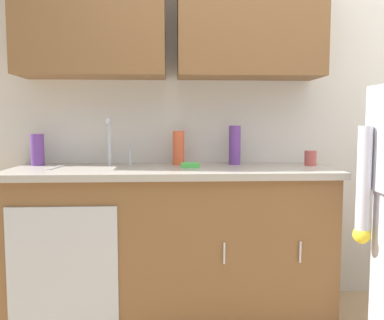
# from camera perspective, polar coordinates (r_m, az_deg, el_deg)

# --- Properties ---
(kitchen_wall_with_uppers) EXTENTS (4.80, 0.44, 2.70)m
(kitchen_wall_with_uppers) POSITION_cam_1_polar(r_m,az_deg,el_deg) (2.88, 5.55, 10.33)
(kitchen_wall_with_uppers) COLOR beige
(kitchen_wall_with_uppers) RESTS_ON ground
(counter_cabinet) EXTENTS (1.90, 0.62, 0.90)m
(counter_cabinet) POSITION_cam_1_polar(r_m,az_deg,el_deg) (2.65, -2.76, -11.64)
(counter_cabinet) COLOR brown
(counter_cabinet) RESTS_ON ground
(countertop) EXTENTS (1.96, 0.66, 0.04)m
(countertop) POSITION_cam_1_polar(r_m,az_deg,el_deg) (2.56, -2.74, -1.49)
(countertop) COLOR #A8A093
(countertop) RESTS_ON counter_cabinet
(sink) EXTENTS (0.50, 0.36, 0.35)m
(sink) POSITION_cam_1_polar(r_m,az_deg,el_deg) (2.59, -10.78, -1.37)
(sink) COLOR #B7BABF
(sink) RESTS_ON counter_cabinet
(bottle_dish_liquid) EXTENTS (0.08, 0.08, 0.20)m
(bottle_dish_liquid) POSITION_cam_1_polar(r_m,az_deg,el_deg) (2.85, -20.42, 1.33)
(bottle_dish_liquid) COLOR #66388C
(bottle_dish_liquid) RESTS_ON countertop
(bottle_water_short) EXTENTS (0.08, 0.08, 0.22)m
(bottle_water_short) POSITION_cam_1_polar(r_m,az_deg,el_deg) (2.72, -1.86, 1.69)
(bottle_water_short) COLOR #E05933
(bottle_water_short) RESTS_ON countertop
(bottle_cleaner_spray) EXTENTS (0.08, 0.08, 0.26)m
(bottle_cleaner_spray) POSITION_cam_1_polar(r_m,az_deg,el_deg) (2.74, 5.88, 2.04)
(bottle_cleaner_spray) COLOR #66388C
(bottle_cleaner_spray) RESTS_ON countertop
(cup_by_sink) EXTENTS (0.08, 0.08, 0.09)m
(cup_by_sink) POSITION_cam_1_polar(r_m,az_deg,el_deg) (2.78, 15.92, 0.26)
(cup_by_sink) COLOR #B24C47
(cup_by_sink) RESTS_ON countertop
(knife_on_counter) EXTENTS (0.05, 0.24, 0.01)m
(knife_on_counter) POSITION_cam_1_polar(r_m,az_deg,el_deg) (2.67, -18.23, -0.97)
(knife_on_counter) COLOR silver
(knife_on_counter) RESTS_ON countertop
(sponge) EXTENTS (0.11, 0.07, 0.03)m
(sponge) POSITION_cam_1_polar(r_m,az_deg,el_deg) (2.54, -0.26, -0.72)
(sponge) COLOR #4CBF4C
(sponge) RESTS_ON countertop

